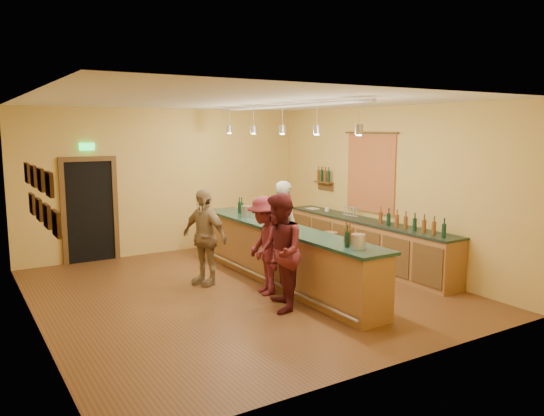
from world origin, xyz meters
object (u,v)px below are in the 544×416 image
customer_b (204,237)px  customer_c (265,245)px  back_counter (366,242)px  bartender (285,226)px  bar_stool (330,239)px  tasting_bar (282,251)px  customer_a (279,252)px

customer_b → customer_c: (0.63, -1.06, -0.03)m
back_counter → customer_b: 3.40m
bartender → customer_b: bartender is taller
bartender → customer_b: 1.73m
customer_c → bar_stool: size_ratio=2.52×
tasting_bar → customer_c: bearing=-148.4°
back_counter → bar_stool: (-0.52, 0.53, 0.03)m
tasting_bar → bar_stool: 1.78m
back_counter → bar_stool: back_counter is taller
tasting_bar → customer_a: size_ratio=2.82×
customer_a → customer_b: (-0.39, 1.87, -0.04)m
bartender → bar_stool: size_ratio=2.69×
back_counter → customer_c: bearing=-169.2°
tasting_bar → customer_b: 1.41m
back_counter → customer_b: bearing=170.8°
back_counter → tasting_bar: 2.17m
bartender → customer_c: (-1.10, -1.09, -0.05)m
customer_a → customer_b: size_ratio=1.05×
customer_c → bartender: bearing=144.8°
customer_c → customer_b: bearing=-139.2°
back_counter → customer_c: size_ratio=2.74×
tasting_bar → customer_c: size_ratio=3.07×
tasting_bar → bar_stool: bearing=23.5°
bartender → customer_c: 1.55m
tasting_bar → customer_a: (-0.79, -1.15, 0.30)m
customer_b → customer_c: 1.23m
customer_a → bar_stool: (2.42, 1.86, -0.39)m
bartender → bar_stool: 1.14m
bartender → customer_a: size_ratio=0.98×
customer_c → tasting_bar: bearing=131.6°
customer_a → bar_stool: customer_a is taller
tasting_bar → customer_b: bearing=148.6°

